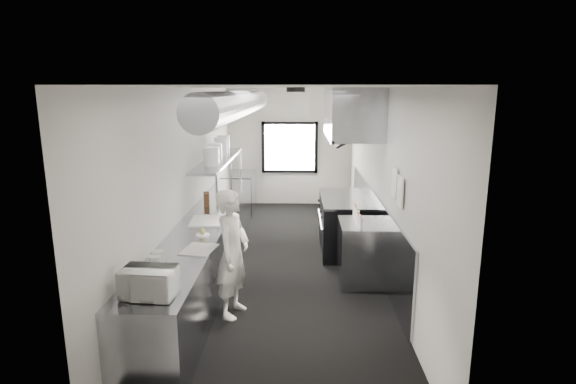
# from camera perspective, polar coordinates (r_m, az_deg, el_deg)

# --- Properties ---
(floor) EXTENTS (3.00, 8.00, 0.01)m
(floor) POSITION_cam_1_polar(r_m,az_deg,el_deg) (7.55, -0.45, -8.84)
(floor) COLOR black
(floor) RESTS_ON ground
(ceiling) EXTENTS (3.00, 8.00, 0.01)m
(ceiling) POSITION_cam_1_polar(r_m,az_deg,el_deg) (7.03, -0.49, 12.91)
(ceiling) COLOR beige
(ceiling) RESTS_ON wall_back
(wall_back) EXTENTS (3.00, 0.02, 2.80)m
(wall_back) POSITION_cam_1_polar(r_m,az_deg,el_deg) (11.11, 0.21, 5.59)
(wall_back) COLOR beige
(wall_back) RESTS_ON floor
(wall_front) EXTENTS (3.00, 0.02, 2.80)m
(wall_front) POSITION_cam_1_polar(r_m,az_deg,el_deg) (3.33, -2.79, -11.66)
(wall_front) COLOR beige
(wall_front) RESTS_ON floor
(wall_left) EXTENTS (0.02, 8.00, 2.80)m
(wall_left) POSITION_cam_1_polar(r_m,az_deg,el_deg) (7.36, -12.22, 1.66)
(wall_left) COLOR beige
(wall_left) RESTS_ON floor
(wall_right) EXTENTS (0.02, 8.00, 2.80)m
(wall_right) POSITION_cam_1_polar(r_m,az_deg,el_deg) (7.27, 11.44, 1.55)
(wall_right) COLOR beige
(wall_right) RESTS_ON floor
(wall_cladding) EXTENTS (0.03, 5.50, 1.10)m
(wall_cladding) POSITION_cam_1_polar(r_m,az_deg,el_deg) (7.75, 10.64, -4.19)
(wall_cladding) COLOR #9297A0
(wall_cladding) RESTS_ON wall_right
(hvac_duct) EXTENTS (0.40, 6.40, 0.40)m
(hvac_duct) POSITION_cam_1_polar(r_m,az_deg,el_deg) (7.49, -5.85, 10.92)
(hvac_duct) COLOR #9B9CA4
(hvac_duct) RESTS_ON ceiling
(service_window) EXTENTS (1.36, 0.05, 1.25)m
(service_window) POSITION_cam_1_polar(r_m,az_deg,el_deg) (11.08, 0.21, 5.57)
(service_window) COLOR white
(service_window) RESTS_ON wall_back
(exhaust_hood) EXTENTS (0.81, 2.20, 0.88)m
(exhaust_hood) POSITION_cam_1_polar(r_m,az_deg,el_deg) (7.78, 7.91, 9.76)
(exhaust_hood) COLOR #9297A0
(exhaust_hood) RESTS_ON ceiling
(prep_counter) EXTENTS (0.70, 6.00, 0.90)m
(prep_counter) POSITION_cam_1_polar(r_m,az_deg,el_deg) (7.06, -10.03, -6.71)
(prep_counter) COLOR #9297A0
(prep_counter) RESTS_ON floor
(pass_shelf) EXTENTS (0.45, 3.00, 0.68)m
(pass_shelf) POSITION_cam_1_polar(r_m,az_deg,el_deg) (8.24, -8.56, 3.91)
(pass_shelf) COLOR #9297A0
(pass_shelf) RESTS_ON prep_counter
(range) EXTENTS (0.88, 1.60, 0.94)m
(range) POSITION_cam_1_polar(r_m,az_deg,el_deg) (8.10, 7.08, -3.93)
(range) COLOR black
(range) RESTS_ON floor
(bottle_station) EXTENTS (0.65, 0.80, 0.90)m
(bottle_station) POSITION_cam_1_polar(r_m,az_deg,el_deg) (6.80, 9.16, -7.45)
(bottle_station) COLOR #9297A0
(bottle_station) RESTS_ON floor
(far_work_table) EXTENTS (0.70, 1.20, 0.90)m
(far_work_table) POSITION_cam_1_polar(r_m,az_deg,el_deg) (10.58, -6.13, -0.07)
(far_work_table) COLOR #9297A0
(far_work_table) RESTS_ON floor
(notice_sheet_a) EXTENTS (0.02, 0.28, 0.38)m
(notice_sheet_a) POSITION_cam_1_polar(r_m,az_deg,el_deg) (6.07, 13.15, 1.22)
(notice_sheet_a) COLOR white
(notice_sheet_a) RESTS_ON wall_right
(notice_sheet_b) EXTENTS (0.02, 0.28, 0.38)m
(notice_sheet_b) POSITION_cam_1_polar(r_m,az_deg,el_deg) (5.74, 13.82, 0.03)
(notice_sheet_b) COLOR white
(notice_sheet_b) RESTS_ON wall_right
(line_cook) EXTENTS (0.52, 0.66, 1.60)m
(line_cook) POSITION_cam_1_polar(r_m,az_deg,el_deg) (5.70, -6.92, -7.63)
(line_cook) COLOR silver
(line_cook) RESTS_ON floor
(microwave) EXTENTS (0.48, 0.38, 0.27)m
(microwave) POSITION_cam_1_polar(r_m,az_deg,el_deg) (4.47, -16.97, -10.74)
(microwave) COLOR silver
(microwave) RESTS_ON prep_counter
(deli_tub_a) EXTENTS (0.16, 0.16, 0.10)m
(deli_tub_a) POSITION_cam_1_polar(r_m,az_deg,el_deg) (5.24, -16.25, -8.19)
(deli_tub_a) COLOR #B6C0B1
(deli_tub_a) RESTS_ON prep_counter
(deli_tub_b) EXTENTS (0.19, 0.19, 0.11)m
(deli_tub_b) POSITION_cam_1_polar(r_m,az_deg,el_deg) (5.35, -15.91, -7.68)
(deli_tub_b) COLOR #B6C0B1
(deli_tub_b) RESTS_ON prep_counter
(newspaper) EXTENTS (0.43, 0.50, 0.01)m
(newspaper) POSITION_cam_1_polar(r_m,az_deg,el_deg) (5.60, -11.04, -7.03)
(newspaper) COLOR white
(newspaper) RESTS_ON prep_counter
(small_plate) EXTENTS (0.21, 0.21, 0.02)m
(small_plate) POSITION_cam_1_polar(r_m,az_deg,el_deg) (6.12, -10.59, -5.28)
(small_plate) COLOR white
(small_plate) RESTS_ON prep_counter
(pastry) EXTENTS (0.08, 0.08, 0.08)m
(pastry) POSITION_cam_1_polar(r_m,az_deg,el_deg) (6.10, -10.61, -4.85)
(pastry) COLOR tan
(pastry) RESTS_ON small_plate
(cutting_board) EXTENTS (0.50, 0.64, 0.02)m
(cutting_board) POSITION_cam_1_polar(r_m,az_deg,el_deg) (6.75, -10.09, -3.54)
(cutting_board) COLOR silver
(cutting_board) RESTS_ON prep_counter
(knife_block) EXTENTS (0.13, 0.21, 0.21)m
(knife_block) POSITION_cam_1_polar(r_m,az_deg,el_deg) (7.63, -10.14, -0.90)
(knife_block) COLOR brown
(knife_block) RESTS_ON prep_counter
(plate_stack_a) EXTENTS (0.32, 0.32, 0.30)m
(plate_stack_a) POSITION_cam_1_polar(r_m,az_deg,el_deg) (7.48, -9.54, 4.41)
(plate_stack_a) COLOR white
(plate_stack_a) RESTS_ON pass_shelf
(plate_stack_b) EXTENTS (0.29, 0.29, 0.31)m
(plate_stack_b) POSITION_cam_1_polar(r_m,az_deg,el_deg) (7.92, -9.07, 4.92)
(plate_stack_b) COLOR white
(plate_stack_b) RESTS_ON pass_shelf
(plate_stack_c) EXTENTS (0.27, 0.27, 0.34)m
(plate_stack_c) POSITION_cam_1_polar(r_m,az_deg,el_deg) (8.54, -8.35, 5.61)
(plate_stack_c) COLOR white
(plate_stack_c) RESTS_ON pass_shelf
(plate_stack_d) EXTENTS (0.26, 0.26, 0.35)m
(plate_stack_d) POSITION_cam_1_polar(r_m,az_deg,el_deg) (8.83, -8.03, 5.88)
(plate_stack_d) COLOR white
(plate_stack_d) RESTS_ON pass_shelf
(squeeze_bottle_a) EXTENTS (0.07, 0.07, 0.17)m
(squeeze_bottle_a) POSITION_cam_1_polar(r_m,az_deg,el_deg) (6.37, 9.05, -3.80)
(squeeze_bottle_a) COLOR silver
(squeeze_bottle_a) RESTS_ON bottle_station
(squeeze_bottle_b) EXTENTS (0.06, 0.06, 0.17)m
(squeeze_bottle_b) POSITION_cam_1_polar(r_m,az_deg,el_deg) (6.45, 8.77, -3.53)
(squeeze_bottle_b) COLOR silver
(squeeze_bottle_b) RESTS_ON bottle_station
(squeeze_bottle_c) EXTENTS (0.07, 0.07, 0.19)m
(squeeze_bottle_c) POSITION_cam_1_polar(r_m,az_deg,el_deg) (6.59, 8.64, -3.09)
(squeeze_bottle_c) COLOR silver
(squeeze_bottle_c) RESTS_ON bottle_station
(squeeze_bottle_d) EXTENTS (0.07, 0.07, 0.17)m
(squeeze_bottle_d) POSITION_cam_1_polar(r_m,az_deg,el_deg) (6.81, 8.40, -2.67)
(squeeze_bottle_d) COLOR silver
(squeeze_bottle_d) RESTS_ON bottle_station
(squeeze_bottle_e) EXTENTS (0.07, 0.07, 0.18)m
(squeeze_bottle_e) POSITION_cam_1_polar(r_m,az_deg,el_deg) (6.94, 8.34, -2.31)
(squeeze_bottle_e) COLOR silver
(squeeze_bottle_e) RESTS_ON bottle_station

